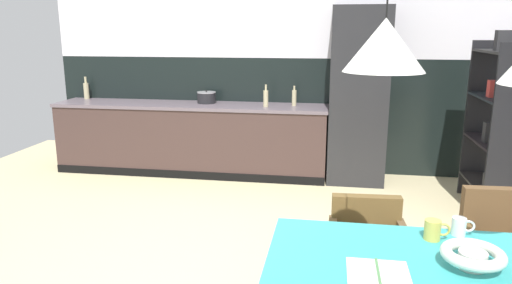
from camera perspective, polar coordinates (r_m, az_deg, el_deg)
back_wall_splashback_dark at (r=6.17m, az=3.17°, el=3.36°), size 6.00×0.12×1.46m
kitchen_counter at (r=6.10m, az=-7.86°, el=0.44°), size 3.47×0.63×0.90m
refrigerator_column at (r=5.74m, az=12.25°, el=5.43°), size 0.67×0.60×2.07m
dining_table at (r=2.43m, az=21.83°, el=-14.38°), size 1.64×0.80×0.76m
armchair_facing_counter at (r=3.43m, az=27.69°, el=-10.27°), size 0.51×0.49×0.81m
armchair_far_side at (r=3.20m, az=13.34°, el=-11.29°), size 0.51×0.49×0.73m
fruit_bowl at (r=2.38m, az=24.78°, el=-12.39°), size 0.28×0.28×0.09m
open_book at (r=2.21m, az=14.55°, el=-15.07°), size 0.27×0.24×0.02m
mug_white_ceramic at (r=2.71m, az=23.44°, el=-9.35°), size 0.12×0.07×0.10m
mug_wide_latte at (r=2.60m, az=20.67°, el=-9.92°), size 0.13×0.08×0.10m
cooking_pot at (r=6.05m, az=-6.01°, el=5.39°), size 0.24×0.24×0.17m
bottle_wine_green at (r=5.82m, az=4.64°, el=5.40°), size 0.06×0.06×0.25m
bottle_vinegar_dark at (r=5.70m, az=1.20°, el=5.34°), size 0.06×0.06×0.27m
bottle_oil_tall at (r=6.79m, az=-19.86°, el=5.92°), size 0.07×0.07×0.30m
open_shelf_unit at (r=5.25m, az=26.78°, el=2.19°), size 0.30×0.89×1.80m
pendant_lamp_over_table_near at (r=2.14m, az=15.32°, el=11.29°), size 0.36×0.36×1.24m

